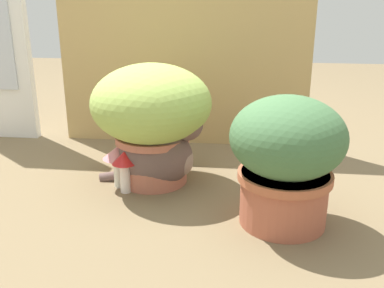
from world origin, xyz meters
The scene contains 7 objects.
ground_plane centered at (0.00, 0.00, 0.00)m, with size 6.00×6.00×0.00m, color brown.
cardboard_backdrop centered at (0.00, 0.57, 0.40)m, with size 1.08×0.03×0.81m, color tan.
grass_planter centered at (-0.05, 0.12, 0.25)m, with size 0.41×0.41×0.42m.
leafy_planter centered at (0.39, -0.13, 0.21)m, with size 0.33×0.33×0.38m.
cat centered at (-0.01, 0.08, 0.12)m, with size 0.38×0.19×0.32m.
mushroom_ornament_pink centered at (-0.16, 0.06, 0.11)m, with size 0.10×0.10×0.15m.
mushroom_ornament_red centered at (-0.12, 0.02, 0.10)m, with size 0.08×0.08×0.15m.
Camera 1 is at (0.27, -1.33, 0.65)m, focal length 41.69 mm.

